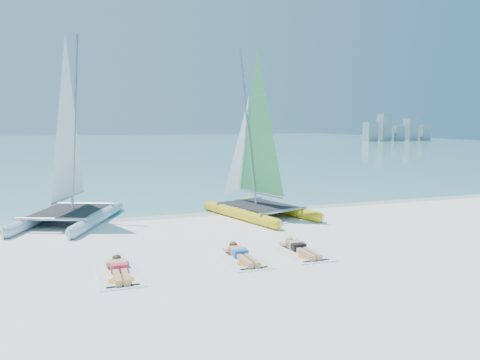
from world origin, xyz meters
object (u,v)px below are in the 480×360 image
Objects in this scene: towel_a at (120,276)px; sunbather_c at (299,247)px; catamaran_yellow at (252,160)px; sunbather_a at (119,268)px; sunbather_b at (241,254)px; catamaran_blue at (68,164)px; towel_c at (302,253)px; towel_b at (244,260)px.

sunbather_c is (4.74, 0.46, 0.11)m from towel_a.
catamaran_yellow reaches higher than towel_a.
sunbather_c is (-0.67, -5.31, -1.92)m from catamaran_yellow.
catamaran_yellow is at bearing 45.91° from sunbather_a.
sunbather_b and sunbather_c have the same top height.
sunbather_c is at bearing -23.74° from catamaran_blue.
towel_b is at bearing -178.07° from towel_c.
towel_a is at bearing -90.00° from sunbather_a.
sunbather_a is (0.00, 0.19, 0.11)m from towel_a.
towel_b is at bearing -90.00° from sunbather_b.
towel_b is 0.22m from sunbather_b.
catamaran_yellow is 3.75× the size of sunbather_b.
sunbather_b is (-0.00, 0.19, 0.11)m from towel_b.
catamaran_blue is 3.95× the size of sunbather_a.
towel_a is at bearing -172.43° from sunbather_b.
sunbather_a is at bearing 90.00° from towel_a.
catamaran_blue is at bearing 133.17° from towel_c.
sunbather_c is at bearing 1.93° from sunbather_b.
towel_c is 0.22m from sunbather_c.
catamaran_yellow is 6.17m from sunbather_b.
towel_a is 1.07× the size of sunbather_b.
sunbather_a is 4.75m from sunbather_c.
catamaran_yellow reaches higher than sunbather_c.
sunbather_c reaches higher than towel_a.
catamaran_blue reaches higher than sunbather_c.
catamaran_blue is 3.69× the size of towel_a.
catamaran_yellow is 6.37m from towel_b.
catamaran_yellow is at bearing 46.88° from towel_a.
towel_b is (3.05, 0.02, -0.11)m from sunbather_a.
catamaran_blue is at bearing 99.75° from sunbather_a.
sunbather_b is at bearing 7.57° from towel_a.
catamaran_blue is 3.95× the size of sunbather_c.
sunbather_b reaches higher than towel_a.
sunbather_a is at bearing -176.73° from sunbather_c.
towel_c is (-0.67, -5.50, -2.03)m from catamaran_yellow.
sunbather_a reaches higher than towel_c.
catamaran_blue is at bearing 124.26° from sunbather_b.
towel_a is 4.76m from sunbather_c.
towel_b and towel_c have the same top height.
towel_b is 1.00× the size of towel_c.
sunbather_a is at bearing -176.00° from sunbather_b.
towel_b is at bearing -34.38° from catamaran_blue.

